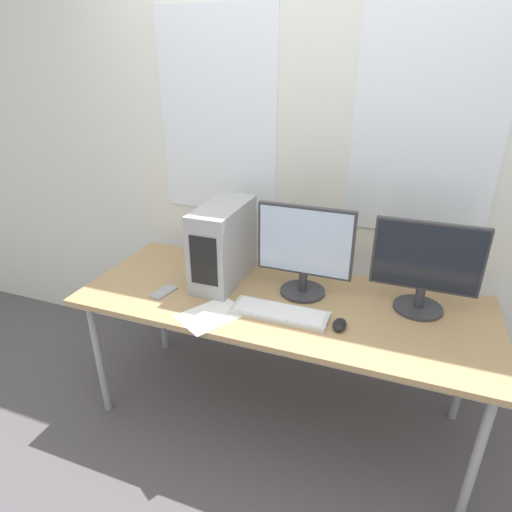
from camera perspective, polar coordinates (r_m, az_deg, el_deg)
The scene contains 10 objects.
ground_plane at distance 2.35m, azimuth -0.28°, elevation -26.50°, with size 14.00×14.00×0.00m, color #565156.
wall_back at distance 2.40m, azimuth 7.63°, elevation 12.93°, with size 8.00×0.07×2.70m.
desk at distance 2.16m, azimuth 3.40°, elevation -6.85°, with size 2.02×0.79×0.75m.
pc_tower at distance 2.24m, azimuth -4.38°, elevation 1.66°, with size 0.20×0.46×0.42m.
monitor_main at distance 2.09m, azimuth 6.50°, elevation 0.89°, with size 0.47×0.23×0.46m.
monitor_right_near at distance 2.09m, azimuth 21.66°, elevation -1.19°, with size 0.48×0.23×0.44m.
keyboard at distance 2.01m, azimuth 3.14°, elevation -7.56°, with size 0.45×0.15×0.02m.
mouse at distance 1.95m, azimuth 11.08°, elevation -8.97°, with size 0.06×0.10×0.03m.
cell_phone at distance 2.24m, azimuth -12.22°, elevation -4.70°, with size 0.10×0.16×0.01m.
paper_sheet_left at distance 2.02m, azimuth -5.92°, elevation -7.79°, with size 0.33×0.36×0.00m.
Camera 1 is at (0.52, -1.37, 1.84)m, focal length 30.00 mm.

